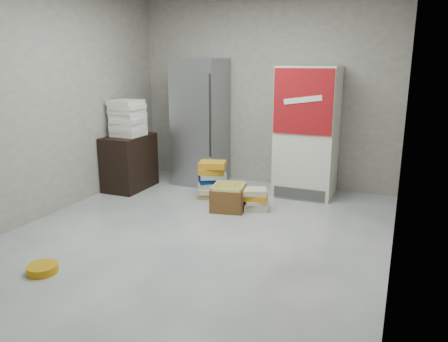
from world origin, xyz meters
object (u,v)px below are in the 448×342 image
phonebook_stack_main (212,180)px  steel_fridge (201,122)px  coke_cooler (307,132)px  wood_shelf (130,162)px  cardboard_box (228,199)px

phonebook_stack_main → steel_fridge: bearing=101.8°
phonebook_stack_main → coke_cooler: bearing=6.5°
coke_cooler → phonebook_stack_main: 1.49m
steel_fridge → phonebook_stack_main: bearing=-54.3°
wood_shelf → cardboard_box: (1.73, -0.33, -0.26)m
steel_fridge → cardboard_box: steel_fridge is taller
wood_shelf → phonebook_stack_main: (1.32, 0.05, -0.14)m
coke_cooler → wood_shelf: coke_cooler is taller
coke_cooler → phonebook_stack_main: size_ratio=3.44×
wood_shelf → coke_cooler: bearing=16.3°
coke_cooler → cardboard_box: (-0.75, -1.05, -0.77)m
cardboard_box → wood_shelf: bearing=158.2°
steel_fridge → wood_shelf: 1.23m
steel_fridge → cardboard_box: size_ratio=3.95×
wood_shelf → cardboard_box: wood_shelf is taller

